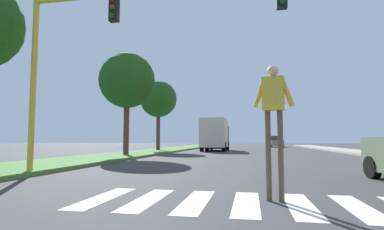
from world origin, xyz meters
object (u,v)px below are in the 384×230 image
(tree_far, at_px, (127,81))
(sedan_midblock, at_px, (217,143))
(pedestrian_performer, at_px, (274,110))
(truck_box_delivery, at_px, (215,134))
(sedan_distant, at_px, (275,142))
(tree_distant, at_px, (158,99))
(traffic_light_gantry, at_px, (113,32))

(tree_far, height_order, sedan_midblock, tree_far)
(tree_far, relative_size, pedestrian_performer, 2.68)
(truck_box_delivery, bearing_deg, pedestrian_performer, -81.02)
(sedan_distant, distance_m, truck_box_delivery, 18.09)
(pedestrian_performer, relative_size, sedan_midblock, 0.58)
(tree_distant, xyz_separation_m, pedestrian_performer, (8.91, -21.72, -3.24))
(sedan_midblock, xyz_separation_m, sedan_distant, (6.98, 15.49, 0.01))
(tree_far, bearing_deg, tree_distant, 93.60)
(sedan_midblock, height_order, sedan_distant, sedan_distant)
(tree_distant, xyz_separation_m, truck_box_delivery, (5.06, 2.64, -3.27))
(tree_distant, height_order, traffic_light_gantry, tree_distant)
(sedan_midblock, height_order, truck_box_delivery, truck_box_delivery)
(sedan_distant, bearing_deg, truck_box_delivery, -112.82)
(traffic_light_gantry, distance_m, truck_box_delivery, 21.90)
(traffic_light_gantry, bearing_deg, truck_box_delivery, 88.32)
(sedan_distant, xyz_separation_m, truck_box_delivery, (-7.01, -16.66, 0.86))
(tree_distant, height_order, sedan_distant, tree_distant)
(sedan_distant, relative_size, truck_box_delivery, 0.69)
(tree_far, xyz_separation_m, tree_distant, (-0.55, 8.81, -0.07))
(traffic_light_gantry, distance_m, sedan_distant, 39.30)
(pedestrian_performer, xyz_separation_m, sedan_midblock, (-3.82, 25.53, -0.90))
(truck_box_delivery, bearing_deg, sedan_distant, 67.18)
(sedan_midblock, bearing_deg, tree_distant, -143.19)
(tree_distant, bearing_deg, sedan_distant, 57.97)
(tree_far, relative_size, sedan_midblock, 1.56)
(traffic_light_gantry, relative_size, truck_box_delivery, 1.46)
(tree_far, height_order, sedan_distant, tree_far)
(tree_far, height_order, traffic_light_gantry, tree_far)
(tree_far, bearing_deg, traffic_light_gantry, -69.33)
(truck_box_delivery, bearing_deg, tree_far, -111.49)
(tree_distant, distance_m, truck_box_delivery, 6.58)
(sedan_distant, bearing_deg, sedan_midblock, -114.25)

